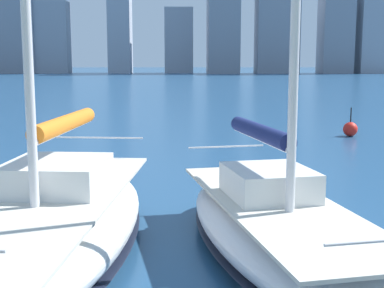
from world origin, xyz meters
The scene contains 4 objects.
city_skyline centered at (-5.99, -156.17, 20.88)m, with size 174.87×20.39×54.82m.
sailboat_navy centered at (-2.01, -6.88, 0.66)m, with size 3.84×8.13×12.22m.
sailboat_orange centered at (2.11, -6.75, 0.70)m, with size 3.79×9.07×10.98m.
channel_buoy centered at (-8.75, -22.85, 0.36)m, with size 0.70×0.70×1.40m.
Camera 1 is at (-0.10, 2.60, 3.64)m, focal length 50.00 mm.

